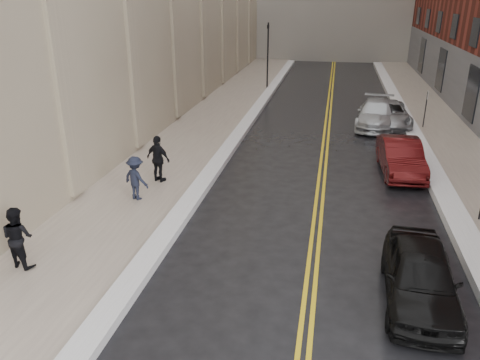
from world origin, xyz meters
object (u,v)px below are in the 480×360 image
at_px(car_black, 420,276).
at_px(car_silver_far, 388,114).
at_px(car_maroon, 401,157).
at_px(pedestrian_c, 158,159).
at_px(pedestrian_a, 18,237).
at_px(pedestrian_b, 136,178).
at_px(car_silver_near, 376,114).

xyz_separation_m(car_black, car_silver_far, (0.72, 17.41, -0.02)).
distance_m(car_maroon, pedestrian_c, 10.33).
bearing_deg(pedestrian_a, car_silver_far, -108.84).
height_order(car_maroon, car_silver_far, car_maroon).
relative_size(car_maroon, pedestrian_a, 2.51).
bearing_deg(pedestrian_c, car_black, 166.73).
bearing_deg(pedestrian_a, pedestrian_c, -89.27).
relative_size(car_black, pedestrian_a, 2.41).
bearing_deg(car_black, car_maroon, 88.80).
relative_size(car_silver_far, pedestrian_b, 3.10).
xyz_separation_m(car_silver_near, car_silver_far, (0.66, 0.25, -0.04)).
xyz_separation_m(car_black, pedestrian_b, (-9.38, 4.26, 0.25)).
bearing_deg(pedestrian_b, car_silver_far, -105.80).
bearing_deg(car_silver_far, pedestrian_b, -128.79).
bearing_deg(pedestrian_c, car_silver_near, -109.64).
distance_m(car_black, pedestrian_b, 10.31).
bearing_deg(car_black, car_silver_near, 92.07).
height_order(pedestrian_a, pedestrian_c, pedestrian_c).
bearing_deg(car_silver_near, pedestrian_c, -123.23).
distance_m(car_maroon, car_silver_far, 7.97).
bearing_deg(car_black, pedestrian_c, 148.69).
height_order(car_black, pedestrian_b, pedestrian_b).
relative_size(pedestrian_a, pedestrian_c, 0.93).
distance_m(car_silver_far, pedestrian_c, 15.04).
bearing_deg(pedestrian_a, pedestrian_b, -91.80).
height_order(car_maroon, pedestrian_a, pedestrian_a).
bearing_deg(pedestrian_a, car_black, -162.78).
height_order(car_silver_far, pedestrian_a, pedestrian_a).
distance_m(car_maroon, car_silver_near, 7.73).
distance_m(car_black, pedestrian_c, 11.05).
bearing_deg(car_maroon, car_silver_near, 90.69).
bearing_deg(car_silver_far, pedestrian_c, -132.52).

